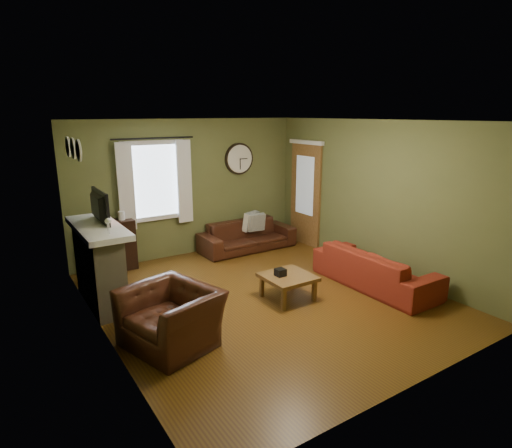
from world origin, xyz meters
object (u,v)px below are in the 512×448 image
coffee_table (288,287)px  sofa_brown (247,236)px  sofa_red (375,268)px  armchair (171,317)px  bookshelf (113,246)px

coffee_table → sofa_brown: bearing=72.1°
sofa_red → armchair: size_ratio=1.95×
sofa_red → armchair: (-3.41, 0.10, 0.04)m
bookshelf → coffee_table: size_ratio=1.28×
sofa_brown → sofa_red: (0.70, -2.74, 0.02)m
armchair → bookshelf: bearing=161.0°
sofa_brown → bookshelf: bearing=174.4°
bookshelf → sofa_red: bearing=-42.2°
armchair → coffee_table: 1.97m
bookshelf → armchair: bookshelf is taller
bookshelf → sofa_red: (3.30, -2.99, -0.14)m
bookshelf → sofa_red: size_ratio=0.43×
bookshelf → sofa_red: 4.46m
sofa_red → sofa_brown: bearing=14.3°
sofa_brown → sofa_red: sofa_red is taller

